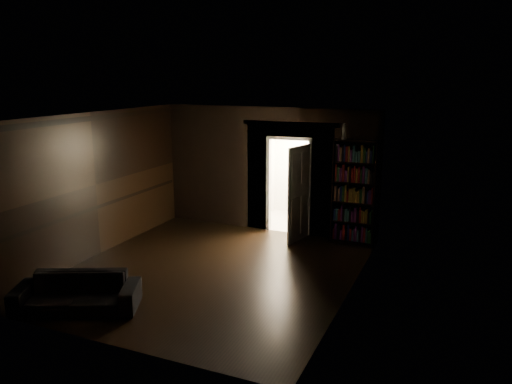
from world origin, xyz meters
TOP-DOWN VIEW (x-y plane):
  - ground at (0.00, 0.00)m, footprint 5.50×5.50m
  - room_walls at (-0.01, 1.07)m, footprint 5.02×5.61m
  - kitchen_alcove at (0.50, 3.87)m, footprint 2.20×1.80m
  - sofa at (-1.17, -2.10)m, footprint 2.00×1.49m
  - bookshelf at (2.00, 2.59)m, footprint 0.90×0.33m
  - refrigerator at (0.72, 4.07)m, footprint 0.79×0.74m
  - door at (0.88, 2.31)m, footprint 0.22×0.84m
  - figurine at (1.75, 2.53)m, footprint 0.13×0.13m
  - bottles at (0.76, 3.98)m, footprint 0.60×0.09m

SIDE VIEW (x-z plane):
  - ground at x=0.00m, z-range 0.00..0.00m
  - sofa at x=-1.17m, z-range 0.00..0.71m
  - refrigerator at x=0.72m, z-range 0.00..1.65m
  - door at x=0.88m, z-range 0.00..2.05m
  - bookshelf at x=2.00m, z-range 0.00..2.20m
  - kitchen_alcove at x=0.50m, z-range -0.09..2.51m
  - room_walls at x=-0.01m, z-range 0.26..3.10m
  - bottles at x=0.76m, z-range 1.65..1.89m
  - figurine at x=1.75m, z-range 2.20..2.52m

